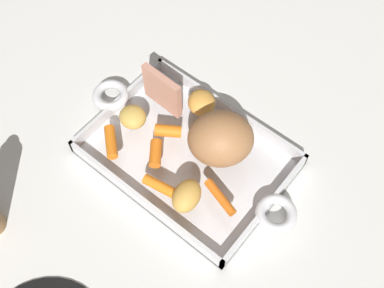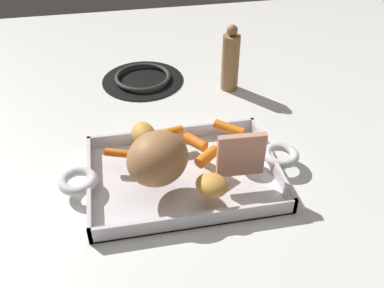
{
  "view_description": "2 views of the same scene",
  "coord_description": "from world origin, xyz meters",
  "px_view_note": "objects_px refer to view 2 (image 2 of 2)",
  "views": [
    {
      "loc": [
        0.27,
        -0.32,
        0.77
      ],
      "look_at": [
        0.01,
        0.0,
        0.05
      ],
      "focal_mm": 45.0,
      "sensor_mm": 36.0,
      "label": 1
    },
    {
      "loc": [
        0.1,
        0.58,
        0.54
      ],
      "look_at": [
        -0.02,
        -0.03,
        0.06
      ],
      "focal_mm": 39.53,
      "sensor_mm": 36.0,
      "label": 2
    }
  ],
  "objects_px": {
    "baby_carrot_northeast": "(229,128)",
    "pepper_mill": "(230,61)",
    "potato_halved": "(239,144)",
    "roast_slice_thin": "(241,155)",
    "roasting_dish": "(183,174)",
    "baby_carrot_northwest": "(195,142)",
    "baby_carrot_short": "(124,154)",
    "baby_carrot_southeast": "(167,133)",
    "potato_near_roast": "(212,185)",
    "baby_carrot_center_left": "(207,155)",
    "pork_roast": "(158,158)",
    "stove_burner_rear": "(143,78)",
    "potato_golden_small": "(143,134)"
  },
  "relations": [
    {
      "from": "roasting_dish",
      "to": "pepper_mill",
      "type": "bearing_deg",
      "value": -119.01
    },
    {
      "from": "roast_slice_thin",
      "to": "baby_carrot_short",
      "type": "xyz_separation_m",
      "value": [
        0.2,
        -0.08,
        -0.03
      ]
    },
    {
      "from": "stove_burner_rear",
      "to": "roasting_dish",
      "type": "bearing_deg",
      "value": 95.48
    },
    {
      "from": "baby_carrot_southeast",
      "to": "baby_carrot_short",
      "type": "bearing_deg",
      "value": 28.79
    },
    {
      "from": "baby_carrot_short",
      "to": "potato_halved",
      "type": "height_order",
      "value": "potato_halved"
    },
    {
      "from": "baby_carrot_short",
      "to": "potato_golden_small",
      "type": "xyz_separation_m",
      "value": [
        -0.04,
        -0.04,
        0.01
      ]
    },
    {
      "from": "baby_carrot_southeast",
      "to": "potato_near_roast",
      "type": "relative_size",
      "value": 1.16
    },
    {
      "from": "baby_carrot_northeast",
      "to": "baby_carrot_short",
      "type": "distance_m",
      "value": 0.21
    },
    {
      "from": "baby_carrot_northwest",
      "to": "baby_carrot_northeast",
      "type": "bearing_deg",
      "value": -157.17
    },
    {
      "from": "baby_carrot_short",
      "to": "pork_roast",
      "type": "bearing_deg",
      "value": 128.13
    },
    {
      "from": "potato_near_roast",
      "to": "potato_golden_small",
      "type": "bearing_deg",
      "value": -58.81
    },
    {
      "from": "pork_roast",
      "to": "baby_carrot_short",
      "type": "height_order",
      "value": "pork_roast"
    },
    {
      "from": "baby_carrot_southeast",
      "to": "potato_halved",
      "type": "relative_size",
      "value": 1.27
    },
    {
      "from": "baby_carrot_northeast",
      "to": "baby_carrot_short",
      "type": "height_order",
      "value": "baby_carrot_northeast"
    },
    {
      "from": "baby_carrot_northeast",
      "to": "pepper_mill",
      "type": "xyz_separation_m",
      "value": [
        -0.06,
        -0.23,
        0.03
      ]
    },
    {
      "from": "roasting_dish",
      "to": "baby_carrot_southeast",
      "type": "height_order",
      "value": "baby_carrot_southeast"
    },
    {
      "from": "pork_roast",
      "to": "baby_carrot_southeast",
      "type": "distance_m",
      "value": 0.13
    },
    {
      "from": "baby_carrot_southeast",
      "to": "potato_near_roast",
      "type": "height_order",
      "value": "potato_near_roast"
    },
    {
      "from": "roast_slice_thin",
      "to": "potato_golden_small",
      "type": "distance_m",
      "value": 0.2
    },
    {
      "from": "stove_burner_rear",
      "to": "baby_carrot_center_left",
      "type": "bearing_deg",
      "value": 102.14
    },
    {
      "from": "stove_burner_rear",
      "to": "pepper_mill",
      "type": "bearing_deg",
      "value": 159.42
    },
    {
      "from": "roast_slice_thin",
      "to": "stove_burner_rear",
      "type": "distance_m",
      "value": 0.45
    },
    {
      "from": "stove_burner_rear",
      "to": "potato_halved",
      "type": "bearing_deg",
      "value": 111.99
    },
    {
      "from": "potato_near_roast",
      "to": "baby_carrot_center_left",
      "type": "bearing_deg",
      "value": -97.17
    },
    {
      "from": "potato_golden_small",
      "to": "pork_roast",
      "type": "bearing_deg",
      "value": 97.88
    },
    {
      "from": "baby_carrot_northwest",
      "to": "potato_halved",
      "type": "relative_size",
      "value": 0.95
    },
    {
      "from": "baby_carrot_short",
      "to": "stove_burner_rear",
      "type": "relative_size",
      "value": 0.34
    },
    {
      "from": "roast_slice_thin",
      "to": "potato_near_roast",
      "type": "relative_size",
      "value": 1.5
    },
    {
      "from": "baby_carrot_short",
      "to": "pepper_mill",
      "type": "xyz_separation_m",
      "value": [
        -0.27,
        -0.27,
        0.03
      ]
    },
    {
      "from": "potato_halved",
      "to": "pepper_mill",
      "type": "distance_m",
      "value": 0.29
    },
    {
      "from": "roast_slice_thin",
      "to": "baby_carrot_northeast",
      "type": "distance_m",
      "value": 0.13
    },
    {
      "from": "pork_roast",
      "to": "potato_halved",
      "type": "bearing_deg",
      "value": -162.88
    },
    {
      "from": "pepper_mill",
      "to": "baby_carrot_northwest",
      "type": "bearing_deg",
      "value": 61.96
    },
    {
      "from": "baby_carrot_northeast",
      "to": "potato_near_roast",
      "type": "bearing_deg",
      "value": 65.37
    },
    {
      "from": "roast_slice_thin",
      "to": "potato_near_roast",
      "type": "height_order",
      "value": "roast_slice_thin"
    },
    {
      "from": "baby_carrot_northeast",
      "to": "stove_burner_rear",
      "type": "xyz_separation_m",
      "value": [
        0.14,
        -0.3,
        -0.04
      ]
    },
    {
      "from": "pork_roast",
      "to": "potato_halved",
      "type": "relative_size",
      "value": 2.19
    },
    {
      "from": "baby_carrot_northeast",
      "to": "baby_carrot_northwest",
      "type": "height_order",
      "value": "same"
    },
    {
      "from": "potato_halved",
      "to": "roast_slice_thin",
      "type": "bearing_deg",
      "value": 75.23
    },
    {
      "from": "baby_carrot_northeast",
      "to": "baby_carrot_short",
      "type": "xyz_separation_m",
      "value": [
        0.21,
        0.04,
        -0.0
      ]
    },
    {
      "from": "pepper_mill",
      "to": "potato_halved",
      "type": "bearing_deg",
      "value": 78.25
    },
    {
      "from": "baby_carrot_northwest",
      "to": "pepper_mill",
      "type": "xyz_separation_m",
      "value": [
        -0.14,
        -0.26,
        0.03
      ]
    },
    {
      "from": "roast_slice_thin",
      "to": "potato_golden_small",
      "type": "height_order",
      "value": "roast_slice_thin"
    },
    {
      "from": "baby_carrot_short",
      "to": "roast_slice_thin",
      "type": "bearing_deg",
      "value": 156.73
    },
    {
      "from": "potato_golden_small",
      "to": "baby_carrot_northwest",
      "type": "bearing_deg",
      "value": 161.84
    },
    {
      "from": "baby_carrot_center_left",
      "to": "potato_golden_small",
      "type": "xyz_separation_m",
      "value": [
        0.11,
        -0.07,
        0.01
      ]
    },
    {
      "from": "pork_roast",
      "to": "baby_carrot_northwest",
      "type": "relative_size",
      "value": 2.31
    },
    {
      "from": "roast_slice_thin",
      "to": "stove_burner_rear",
      "type": "height_order",
      "value": "roast_slice_thin"
    },
    {
      "from": "roasting_dish",
      "to": "potato_near_roast",
      "type": "height_order",
      "value": "potato_near_roast"
    },
    {
      "from": "potato_halved",
      "to": "potato_golden_small",
      "type": "height_order",
      "value": "potato_golden_small"
    }
  ]
}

